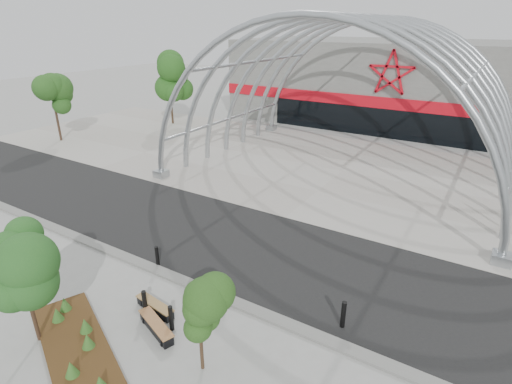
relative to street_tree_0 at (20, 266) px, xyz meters
name	(u,v)px	position (x,y,z in m)	size (l,w,h in m)	color
ground	(203,285)	(2.76, 5.15, -2.87)	(140.00, 140.00, 0.00)	#989792
road	(250,247)	(2.76, 8.65, -2.86)	(140.00, 7.00, 0.02)	black
forecourt	(342,171)	(2.76, 20.65, -2.85)	(60.00, 17.00, 0.04)	#AAA398
kerb	(199,287)	(2.76, 4.90, -2.81)	(60.00, 0.50, 0.12)	slate
arena_building	(408,83)	(2.76, 38.60, 1.12)	(34.00, 15.24, 8.00)	slate
vault_canopy	(342,171)	(2.76, 20.65, -2.86)	(20.80, 15.80, 20.36)	#9EA4A8
planting_bed	(77,346)	(1.48, 0.37, -2.73)	(6.03, 3.95, 0.61)	#3B290F
street_tree_0	(20,266)	(0.00, 0.00, 0.00)	(1.75, 1.75, 4.00)	black
street_tree_1	(199,308)	(5.34, 1.90, -0.62)	(1.33, 1.33, 3.14)	#342313
bench_0	(155,307)	(2.25, 3.04, -2.69)	(1.79, 0.60, 0.37)	black
bench_1	(156,327)	(3.04, 2.30, -2.68)	(1.92, 1.02, 0.40)	black
bollard_0	(157,257)	(0.27, 5.19, -2.39)	(0.15, 0.15, 0.97)	black
bollard_1	(145,303)	(2.12, 2.71, -2.36)	(0.16, 0.16, 1.02)	black
bollard_2	(224,295)	(4.23, 4.58, -2.38)	(0.16, 0.16, 1.00)	black
bollard_3	(171,318)	(3.42, 2.65, -2.39)	(0.15, 0.15, 0.96)	black
bollard_4	(343,315)	(8.30, 5.82, -2.35)	(0.17, 0.17, 1.04)	black
bg_tree_0	(169,77)	(-17.24, 25.15, 1.76)	(3.00, 3.00, 6.45)	black
bg_tree_2	(53,96)	(-21.24, 15.15, 0.99)	(2.55, 2.55, 5.38)	#2F1F16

